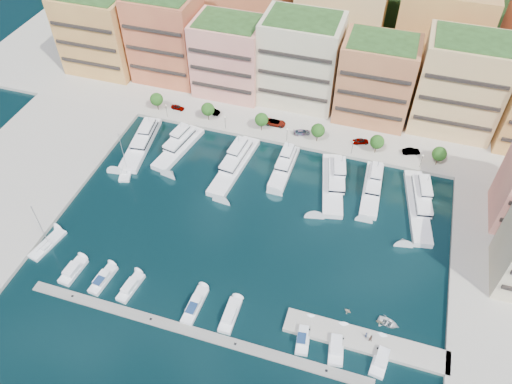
% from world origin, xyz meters
% --- Properties ---
extents(ground, '(400.00, 400.00, 0.00)m').
position_xyz_m(ground, '(0.00, 0.00, 0.00)').
color(ground, black).
rests_on(ground, ground).
extents(north_quay, '(220.00, 64.00, 2.00)m').
position_xyz_m(north_quay, '(0.00, 62.00, 0.00)').
color(north_quay, '#9E998E').
rests_on(north_quay, ground).
extents(west_quay, '(34.00, 76.00, 2.00)m').
position_xyz_m(west_quay, '(-62.00, -8.00, 0.00)').
color(west_quay, '#9E998E').
rests_on(west_quay, ground).
extents(hillside, '(240.00, 40.00, 58.00)m').
position_xyz_m(hillside, '(0.00, 110.00, 0.00)').
color(hillside, '#243B18').
rests_on(hillside, ground).
extents(south_pontoon, '(72.00, 2.20, 0.35)m').
position_xyz_m(south_pontoon, '(-3.00, -30.00, 0.00)').
color(south_pontoon, gray).
rests_on(south_pontoon, ground).
extents(finger_pier, '(32.00, 5.00, 2.00)m').
position_xyz_m(finger_pier, '(30.00, -22.00, 0.00)').
color(finger_pier, '#9E998E').
rests_on(finger_pier, ground).
extents(apartment_0, '(22.00, 16.50, 24.80)m').
position_xyz_m(apartment_0, '(-66.00, 49.99, 13.31)').
color(apartment_0, '#E0A852').
rests_on(apartment_0, north_quay).
extents(apartment_1, '(20.00, 16.50, 26.80)m').
position_xyz_m(apartment_1, '(-44.00, 51.99, 14.31)').
color(apartment_1, '#DE7A4A').
rests_on(apartment_1, north_quay).
extents(apartment_2, '(20.00, 15.50, 22.80)m').
position_xyz_m(apartment_2, '(-23.00, 49.99, 12.31)').
color(apartment_2, '#F5A589').
rests_on(apartment_2, north_quay).
extents(apartment_3, '(22.00, 16.50, 25.80)m').
position_xyz_m(apartment_3, '(-2.00, 51.99, 13.81)').
color(apartment_3, beige).
rests_on(apartment_3, north_quay).
extents(apartment_4, '(20.00, 15.50, 23.80)m').
position_xyz_m(apartment_4, '(20.00, 49.99, 12.81)').
color(apartment_4, '#C87C4B').
rests_on(apartment_4, north_quay).
extents(apartment_5, '(22.00, 16.50, 26.80)m').
position_xyz_m(apartment_5, '(42.00, 51.99, 14.31)').
color(apartment_5, tan).
rests_on(apartment_5, north_quay).
extents(backblock_1, '(26.00, 18.00, 30.00)m').
position_xyz_m(backblock_1, '(-25.00, 74.00, 16.00)').
color(backblock_1, '#C87C4B').
rests_on(backblock_1, north_quay).
extents(backblock_2, '(26.00, 18.00, 30.00)m').
position_xyz_m(backblock_2, '(5.00, 74.00, 16.00)').
color(backblock_2, tan).
rests_on(backblock_2, north_quay).
extents(backblock_3, '(26.00, 18.00, 30.00)m').
position_xyz_m(backblock_3, '(35.00, 74.00, 16.00)').
color(backblock_3, '#E0A852').
rests_on(backblock_3, north_quay).
extents(tree_0, '(3.80, 3.80, 5.65)m').
position_xyz_m(tree_0, '(-40.00, 33.50, 4.74)').
color(tree_0, '#473323').
rests_on(tree_0, north_quay).
extents(tree_1, '(3.80, 3.80, 5.65)m').
position_xyz_m(tree_1, '(-24.00, 33.50, 4.74)').
color(tree_1, '#473323').
rests_on(tree_1, north_quay).
extents(tree_2, '(3.80, 3.80, 5.65)m').
position_xyz_m(tree_2, '(-8.00, 33.50, 4.74)').
color(tree_2, '#473323').
rests_on(tree_2, north_quay).
extents(tree_3, '(3.80, 3.80, 5.65)m').
position_xyz_m(tree_3, '(8.00, 33.50, 4.74)').
color(tree_3, '#473323').
rests_on(tree_3, north_quay).
extents(tree_4, '(3.80, 3.80, 5.65)m').
position_xyz_m(tree_4, '(24.00, 33.50, 4.74)').
color(tree_4, '#473323').
rests_on(tree_4, north_quay).
extents(tree_5, '(3.80, 3.80, 5.65)m').
position_xyz_m(tree_5, '(40.00, 33.50, 4.74)').
color(tree_5, '#473323').
rests_on(tree_5, north_quay).
extents(lamppost_0, '(0.30, 0.30, 4.20)m').
position_xyz_m(lamppost_0, '(-36.00, 31.20, 3.83)').
color(lamppost_0, black).
rests_on(lamppost_0, north_quay).
extents(lamppost_1, '(0.30, 0.30, 4.20)m').
position_xyz_m(lamppost_1, '(-18.00, 31.20, 3.83)').
color(lamppost_1, black).
rests_on(lamppost_1, north_quay).
extents(lamppost_2, '(0.30, 0.30, 4.20)m').
position_xyz_m(lamppost_2, '(0.00, 31.20, 3.83)').
color(lamppost_2, black).
rests_on(lamppost_2, north_quay).
extents(lamppost_3, '(0.30, 0.30, 4.20)m').
position_xyz_m(lamppost_3, '(18.00, 31.20, 3.83)').
color(lamppost_3, black).
rests_on(lamppost_3, north_quay).
extents(lamppost_4, '(0.30, 0.30, 4.20)m').
position_xyz_m(lamppost_4, '(36.00, 31.20, 3.83)').
color(lamppost_4, black).
rests_on(lamppost_4, north_quay).
extents(yacht_0, '(7.80, 22.45, 7.30)m').
position_xyz_m(yacht_0, '(-38.06, 18.93, 1.21)').
color(yacht_0, white).
rests_on(yacht_0, ground).
extents(yacht_1, '(8.10, 19.77, 7.30)m').
position_xyz_m(yacht_1, '(-27.42, 20.14, 1.09)').
color(yacht_1, white).
rests_on(yacht_1, ground).
extents(yacht_2, '(7.11, 23.90, 7.30)m').
position_xyz_m(yacht_2, '(-10.56, 18.22, 1.21)').
color(yacht_2, white).
rests_on(yacht_2, ground).
extents(yacht_3, '(4.48, 16.81, 7.30)m').
position_xyz_m(yacht_3, '(2.10, 21.33, 1.21)').
color(yacht_3, white).
rests_on(yacht_3, ground).
extents(yacht_4, '(9.25, 22.38, 7.30)m').
position_xyz_m(yacht_4, '(15.46, 18.94, 1.09)').
color(yacht_4, white).
rests_on(yacht_4, ground).
extents(yacht_5, '(4.99, 19.24, 7.30)m').
position_xyz_m(yacht_5, '(25.26, 20.25, 1.21)').
color(yacht_5, white).
rests_on(yacht_5, ground).
extents(yacht_6, '(8.78, 24.55, 7.30)m').
position_xyz_m(yacht_6, '(36.74, 17.94, 1.21)').
color(yacht_6, white).
rests_on(yacht_6, ground).
extents(cruiser_0, '(3.38, 7.37, 2.55)m').
position_xyz_m(cruiser_0, '(-33.17, -24.58, 0.55)').
color(cruiser_0, white).
rests_on(cruiser_0, ground).
extents(cruiser_1, '(3.25, 7.87, 2.66)m').
position_xyz_m(cruiser_1, '(-25.87, -24.60, 0.57)').
color(cruiser_1, white).
rests_on(cruiser_1, ground).
extents(cruiser_2, '(3.34, 7.78, 2.55)m').
position_xyz_m(cruiser_2, '(-19.29, -24.58, 0.55)').
color(cruiser_2, white).
rests_on(cruiser_2, ground).
extents(cruiser_4, '(2.84, 9.07, 2.66)m').
position_xyz_m(cruiser_4, '(-4.64, -24.62, 0.57)').
color(cruiser_4, white).
rests_on(cruiser_4, ground).
extents(cruiser_5, '(2.78, 8.04, 2.55)m').
position_xyz_m(cruiser_5, '(3.05, -24.59, 0.55)').
color(cruiser_5, white).
rests_on(cruiser_5, ground).
extents(cruiser_7, '(3.35, 8.11, 2.66)m').
position_xyz_m(cruiser_7, '(18.27, -24.60, 0.57)').
color(cruiser_7, white).
rests_on(cruiser_7, ground).
extents(cruiser_8, '(3.89, 8.57, 2.55)m').
position_xyz_m(cruiser_8, '(24.78, -24.59, 0.55)').
color(cruiser_8, white).
rests_on(cruiser_8, ground).
extents(cruiser_9, '(3.77, 8.33, 2.55)m').
position_xyz_m(cruiser_9, '(33.40, -24.59, 0.55)').
color(cruiser_9, white).
rests_on(cruiser_9, ground).
extents(sailboat_0, '(4.54, 9.84, 13.20)m').
position_xyz_m(sailboat_0, '(-42.78, -19.79, 0.31)').
color(sailboat_0, white).
rests_on(sailboat_0, ground).
extents(sailboat_2, '(4.93, 8.20, 13.20)m').
position_xyz_m(sailboat_2, '(-37.05, 7.39, 0.32)').
color(sailboat_2, white).
rests_on(sailboat_2, ground).
extents(tender_1, '(1.72, 1.61, 0.73)m').
position_xyz_m(tender_1, '(25.56, -16.28, 0.36)').
color(tender_1, beige).
rests_on(tender_1, ground).
extents(tender_2, '(4.90, 4.00, 0.89)m').
position_xyz_m(tender_2, '(33.84, -16.63, 0.44)').
color(tender_2, white).
rests_on(tender_2, ground).
extents(tender_3, '(1.41, 1.23, 0.73)m').
position_xyz_m(tender_3, '(32.06, -16.83, 0.36)').
color(tender_3, beige).
rests_on(tender_3, ground).
extents(car_0, '(4.02, 1.84, 1.34)m').
position_xyz_m(car_0, '(-34.59, 35.49, 1.67)').
color(car_0, gray).
rests_on(car_0, north_quay).
extents(car_1, '(5.37, 2.44, 1.71)m').
position_xyz_m(car_1, '(-24.41, 36.71, 1.85)').
color(car_1, gray).
rests_on(car_1, north_quay).
extents(car_2, '(5.72, 2.70, 1.58)m').
position_xyz_m(car_2, '(-4.81, 37.05, 1.79)').
color(car_2, gray).
rests_on(car_2, north_quay).
extents(car_3, '(4.99, 3.58, 1.34)m').
position_xyz_m(car_3, '(3.29, 35.22, 1.67)').
color(car_3, gray).
rests_on(car_3, north_quay).
extents(car_4, '(4.72, 3.23, 1.49)m').
position_xyz_m(car_4, '(19.67, 36.22, 1.75)').
color(car_4, gray).
rests_on(car_4, north_quay).
extents(car_5, '(4.92, 3.15, 1.53)m').
position_xyz_m(car_5, '(33.30, 36.00, 1.76)').
color(car_5, gray).
rests_on(car_5, north_quay).
extents(person_0, '(0.67, 0.72, 1.64)m').
position_xyz_m(person_0, '(29.88, -21.37, 1.82)').
color(person_0, '#27304F').
rests_on(person_0, finger_pier).
extents(person_1, '(0.93, 0.75, 1.81)m').
position_xyz_m(person_1, '(30.74, -21.84, 1.91)').
color(person_1, '#4D372E').
rests_on(person_1, finger_pier).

